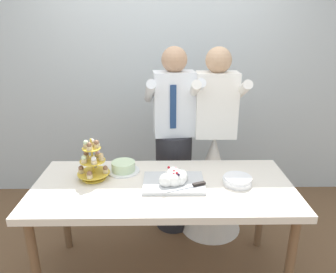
{
  "coord_description": "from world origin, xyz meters",
  "views": [
    {
      "loc": [
        0.01,
        -1.94,
        1.84
      ],
      "look_at": [
        0.04,
        0.15,
        1.07
      ],
      "focal_mm": 33.67,
      "sensor_mm": 36.0,
      "label": 1
    }
  ],
  "objects_px": {
    "dessert_table": "(163,194)",
    "cupcake_stand": "(93,163)",
    "person_groom": "(174,153)",
    "person_bride": "(213,171)",
    "plate_stack": "(237,181)",
    "round_cake": "(123,167)",
    "main_cake_tray": "(174,179)"
  },
  "relations": [
    {
      "from": "person_groom",
      "to": "person_bride",
      "type": "xyz_separation_m",
      "value": [
        0.35,
        -0.04,
        -0.16
      ]
    },
    {
      "from": "cupcake_stand",
      "to": "round_cake",
      "type": "relative_size",
      "value": 1.27
    },
    {
      "from": "dessert_table",
      "to": "main_cake_tray",
      "type": "distance_m",
      "value": 0.14
    },
    {
      "from": "dessert_table",
      "to": "person_bride",
      "type": "relative_size",
      "value": 1.08
    },
    {
      "from": "cupcake_stand",
      "to": "main_cake_tray",
      "type": "xyz_separation_m",
      "value": [
        0.57,
        -0.1,
        -0.08
      ]
    },
    {
      "from": "round_cake",
      "to": "person_bride",
      "type": "height_order",
      "value": "person_bride"
    },
    {
      "from": "dessert_table",
      "to": "cupcake_stand",
      "type": "distance_m",
      "value": 0.54
    },
    {
      "from": "person_groom",
      "to": "person_bride",
      "type": "relative_size",
      "value": 1.0
    },
    {
      "from": "cupcake_stand",
      "to": "dessert_table",
      "type": "bearing_deg",
      "value": -10.87
    },
    {
      "from": "person_groom",
      "to": "person_bride",
      "type": "height_order",
      "value": "same"
    },
    {
      "from": "plate_stack",
      "to": "round_cake",
      "type": "relative_size",
      "value": 0.84
    },
    {
      "from": "person_bride",
      "to": "round_cake",
      "type": "bearing_deg",
      "value": -152.5
    },
    {
      "from": "person_bride",
      "to": "plate_stack",
      "type": "bearing_deg",
      "value": -83.02
    },
    {
      "from": "cupcake_stand",
      "to": "plate_stack",
      "type": "relative_size",
      "value": 1.52
    },
    {
      "from": "dessert_table",
      "to": "plate_stack",
      "type": "relative_size",
      "value": 8.96
    },
    {
      "from": "round_cake",
      "to": "person_groom",
      "type": "relative_size",
      "value": 0.14
    },
    {
      "from": "dessert_table",
      "to": "round_cake",
      "type": "height_order",
      "value": "round_cake"
    },
    {
      "from": "main_cake_tray",
      "to": "cupcake_stand",
      "type": "bearing_deg",
      "value": 170.19
    },
    {
      "from": "dessert_table",
      "to": "main_cake_tray",
      "type": "xyz_separation_m",
      "value": [
        0.08,
        -0.0,
        0.12
      ]
    },
    {
      "from": "dessert_table",
      "to": "cupcake_stand",
      "type": "bearing_deg",
      "value": 169.13
    },
    {
      "from": "round_cake",
      "to": "plate_stack",
      "type": "bearing_deg",
      "value": -14.45
    },
    {
      "from": "main_cake_tray",
      "to": "round_cake",
      "type": "xyz_separation_m",
      "value": [
        -0.37,
        0.21,
        -0.01
      ]
    },
    {
      "from": "main_cake_tray",
      "to": "round_cake",
      "type": "height_order",
      "value": "main_cake_tray"
    },
    {
      "from": "round_cake",
      "to": "person_groom",
      "type": "xyz_separation_m",
      "value": [
        0.39,
        0.43,
        -0.06
      ]
    },
    {
      "from": "person_bride",
      "to": "main_cake_tray",
      "type": "bearing_deg",
      "value": -121.65
    },
    {
      "from": "main_cake_tray",
      "to": "round_cake",
      "type": "distance_m",
      "value": 0.43
    },
    {
      "from": "cupcake_stand",
      "to": "round_cake",
      "type": "xyz_separation_m",
      "value": [
        0.2,
        0.11,
        -0.09
      ]
    },
    {
      "from": "cupcake_stand",
      "to": "person_bride",
      "type": "distance_m",
      "value": 1.11
    },
    {
      "from": "dessert_table",
      "to": "cupcake_stand",
      "type": "height_order",
      "value": "cupcake_stand"
    },
    {
      "from": "plate_stack",
      "to": "main_cake_tray",
      "type": "bearing_deg",
      "value": 179.96
    },
    {
      "from": "dessert_table",
      "to": "cupcake_stand",
      "type": "xyz_separation_m",
      "value": [
        -0.5,
        0.1,
        0.2
      ]
    },
    {
      "from": "plate_stack",
      "to": "round_cake",
      "type": "xyz_separation_m",
      "value": [
        -0.81,
        0.21,
        0.01
      ]
    }
  ]
}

